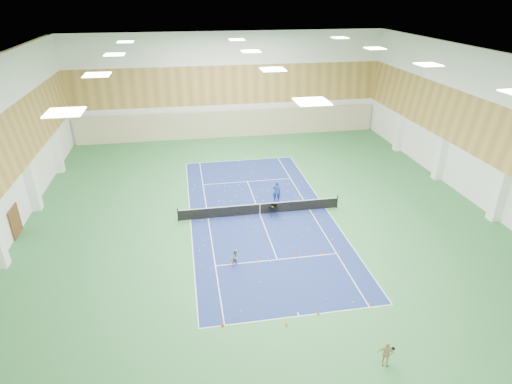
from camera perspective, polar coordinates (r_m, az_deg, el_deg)
The scene contains 21 objects.
ground at distance 34.07m, azimuth 0.52°, elevation -2.97°, with size 40.00×40.00×0.00m, color #2F6F3B.
room_shell at distance 31.63m, azimuth 0.56°, elevation 6.61°, with size 36.00×40.00×12.00m, color white, non-canonical shape.
wood_cladding at distance 31.04m, azimuth 0.58°, elevation 10.10°, with size 36.00×40.00×8.00m, color #AB823F, non-canonical shape.
ceiling_light_grid at distance 30.22m, azimuth 0.61°, elevation 17.28°, with size 21.40×25.40×0.06m, color white, non-canonical shape.
court_surface at distance 34.06m, azimuth 0.52°, elevation -2.96°, with size 10.97×23.77×0.01m, color navy.
tennis_balls_scatter at distance 34.04m, azimuth 0.52°, elevation -2.90°, with size 10.57×22.77×0.07m, color #BADC25, non-canonical shape.
tennis_net at distance 33.81m, azimuth 0.52°, elevation -2.15°, with size 12.80×0.10×1.10m, color black, non-canonical shape.
back_curtain at distance 51.59m, azimuth -3.50°, elevation 9.04°, with size 35.40×0.16×3.20m, color #C6B793.
door_left_b at distance 35.36m, azimuth -29.42°, elevation -3.43°, with size 0.08×1.80×2.20m, color #593319.
coach at distance 35.69m, azimuth 2.77°, elevation 0.10°, with size 0.69×0.45×1.89m, color navy.
child_court at distance 27.89m, azimuth -2.66°, elevation -8.68°, with size 0.58×0.46×1.20m, color gray.
child_apron at distance 22.48m, azimuth 16.96°, elevation -19.92°, with size 0.79×0.33×1.34m, color tan.
ball_cart at distance 33.49m, azimuth 2.42°, elevation -2.56°, with size 0.58×0.58×1.00m, color black, non-canonical shape.
cone_svc_a at distance 28.29m, azimuth -3.51°, elevation -9.39°, with size 0.18×0.18×0.20m, color orange.
cone_svc_b at distance 28.51m, azimuth 0.02°, elevation -9.02°, with size 0.19×0.19×0.21m, color #EB4D0C.
cone_svc_c at distance 29.11m, azimuth 5.51°, elevation -8.31°, with size 0.22×0.22×0.24m, color #E1420B.
cone_svc_d at distance 29.50m, azimuth 8.88°, elevation -8.05°, with size 0.19×0.19×0.21m, color #DA470B.
cone_base_a at distance 23.87m, azimuth -4.45°, elevation -17.22°, with size 0.21×0.21×0.23m, color #E1450B.
cone_base_b at distance 23.89m, azimuth 4.07°, elevation -17.17°, with size 0.20×0.20×0.22m, color #F1590C.
cone_base_c at distance 24.73m, azimuth 8.34°, elevation -15.67°, with size 0.19×0.19×0.21m, color orange.
cone_base_d at distance 25.93m, azimuth 14.90°, elevation -14.13°, with size 0.17×0.17×0.19m, color #E04D0B.
Camera 1 is at (-5.48, -29.39, 16.33)m, focal length 30.00 mm.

